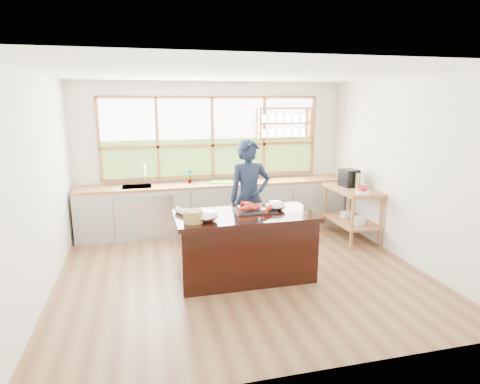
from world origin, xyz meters
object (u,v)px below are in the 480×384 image
object	(u,v)px
cook	(249,198)
wicker_basket	(193,217)
island	(245,246)
espresso_machine	(349,178)

from	to	relation	value
cook	wicker_basket	distance (m)	1.47
cook	island	bearing A→B (deg)	-111.10
island	espresso_machine	world-z (taller)	espresso_machine
island	espresso_machine	xyz separation A→B (m)	(2.19, 1.25, 0.60)
cook	wicker_basket	size ratio (longest dim) A/B	7.48
island	wicker_basket	size ratio (longest dim) A/B	7.71
island	cook	xyz separation A→B (m)	(0.29, 0.84, 0.44)
island	wicker_basket	bearing A→B (deg)	-162.77
cook	wicker_basket	xyz separation A→B (m)	(-1.00, -1.07, 0.08)
island	cook	size ratio (longest dim) A/B	1.03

